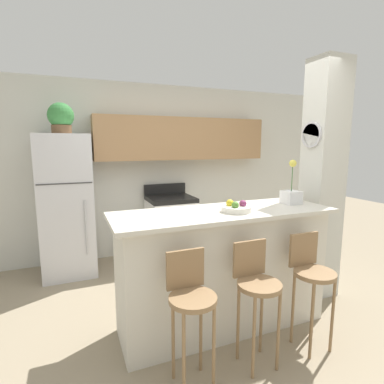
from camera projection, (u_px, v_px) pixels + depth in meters
The scene contains 12 objects.
ground_plane at pixel (222, 324), 2.82m from camera, with size 14.00×14.00×0.00m, color gray.
wall_back at pixel (166, 159), 4.57m from camera, with size 5.60×0.38×2.55m.
pillar_right at pixel (322, 181), 3.24m from camera, with size 0.38×0.32×2.55m.
counter_bar at pixel (223, 269), 2.73m from camera, with size 1.99×0.68×1.09m.
refrigerator at pixel (67, 206), 3.83m from camera, with size 0.64×0.69×1.80m.
stove_range at pixel (171, 226), 4.46m from camera, with size 0.66×0.61×1.07m.
bar_stool_left at pixel (191, 300), 2.04m from camera, with size 0.33×0.33×0.94m.
bar_stool_mid at pixel (256, 286), 2.24m from camera, with size 0.33×0.33×0.94m.
bar_stool_right at pixel (311, 275), 2.44m from camera, with size 0.33×0.33×0.94m.
potted_plant_on_fridge at pixel (61, 118), 3.65m from camera, with size 0.31×0.31×0.38m.
orchid_vase at pixel (291, 194), 2.94m from camera, with size 0.16×0.16×0.43m.
fruit_bowl at pixel (236, 208), 2.59m from camera, with size 0.26×0.26×0.11m.
Camera 1 is at (-1.24, -2.29, 1.67)m, focal length 28.00 mm.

